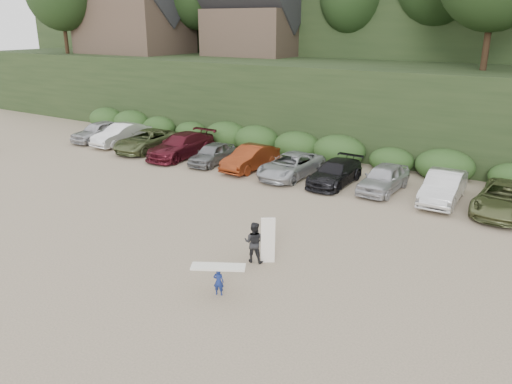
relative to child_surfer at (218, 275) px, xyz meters
The scene contains 4 objects.
ground 5.65m from the child_surfer, 138.50° to the left, with size 120.00×120.00×0.00m, color tan.
parked_cars 14.34m from the child_surfer, 107.44° to the left, with size 39.71×5.78×1.63m.
child_surfer is the anchor object (origin of this frame).
adult_surfer 2.80m from the child_surfer, 95.88° to the left, with size 1.31×0.81×1.93m.
Camera 1 is at (13.34, -15.78, 8.87)m, focal length 35.00 mm.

